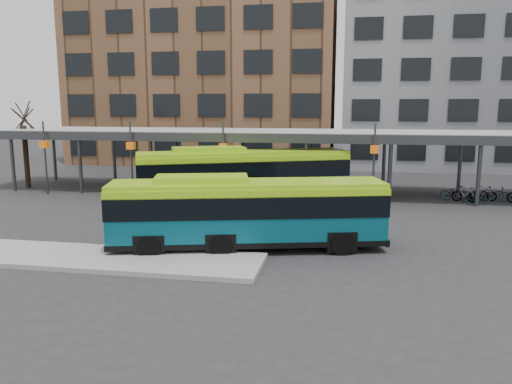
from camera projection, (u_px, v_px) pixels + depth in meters
The scene contains 9 objects.
ground at pixel (238, 245), 21.05m from camera, with size 120.00×120.00×0.00m, color #28282B.
boarding_island at pixel (81, 257), 19.08m from camera, with size 14.00×3.00×0.18m, color gray.
canopy at pixel (278, 135), 32.86m from camera, with size 40.00×6.53×4.80m.
tree at pixel (26, 153), 35.40m from camera, with size 1.64×1.64×5.60m.
building_brick at pixel (208, 55), 51.92m from camera, with size 26.00×14.00×22.00m, color brown.
building_grey at pixel (472, 61), 47.57m from camera, with size 24.00×14.00×20.00m, color slate.
bus_front at pixel (246, 211), 20.24m from camera, with size 11.29×5.02×3.05m.
bus_rear at pixel (243, 174), 29.60m from camera, with size 12.45×7.41×3.43m.
bike_rack at pixel (497, 195), 30.25m from camera, with size 6.66×1.72×1.05m.
Camera 1 is at (4.34, -19.90, 5.84)m, focal length 35.00 mm.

